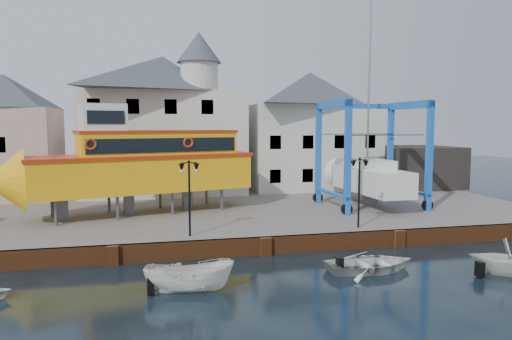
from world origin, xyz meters
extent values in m
plane|color=black|center=(0.00, 0.00, 0.00)|extent=(140.00, 140.00, 0.00)
cube|color=#64605E|center=(0.00, 11.00, 0.50)|extent=(44.00, 22.00, 1.00)
cube|color=brown|center=(0.00, 0.12, 0.50)|extent=(44.00, 0.25, 1.00)
cube|color=brown|center=(-8.00, -0.05, 0.50)|extent=(0.60, 0.36, 1.00)
cube|color=brown|center=(0.00, -0.05, 0.50)|extent=(0.60, 0.36, 1.00)
cube|color=brown|center=(8.00, -0.05, 0.50)|extent=(0.60, 0.36, 1.00)
cube|color=tan|center=(-18.00, 18.00, 4.75)|extent=(8.00, 7.00, 7.50)
pyramid|color=#3E4349|center=(-18.00, 18.00, 9.90)|extent=(8.00, 7.00, 2.80)
cube|color=black|center=(-17.50, 14.54, 2.60)|extent=(1.00, 0.08, 1.20)
cube|color=silver|center=(-5.00, 18.50, 5.50)|extent=(14.00, 8.00, 9.00)
pyramid|color=#3E4349|center=(-5.00, 18.50, 11.60)|extent=(14.00, 8.00, 3.20)
cube|color=black|center=(-10.50, 14.54, 2.60)|extent=(1.00, 0.08, 1.20)
cube|color=black|center=(-7.50, 14.54, 2.60)|extent=(1.00, 0.08, 1.20)
cube|color=black|center=(-4.50, 14.54, 2.60)|extent=(1.00, 0.08, 1.20)
cube|color=black|center=(-1.50, 14.54, 2.60)|extent=(1.00, 0.08, 1.20)
cube|color=black|center=(-10.50, 14.54, 5.60)|extent=(1.00, 0.08, 1.20)
cube|color=black|center=(-7.50, 14.54, 5.60)|extent=(1.00, 0.08, 1.20)
cube|color=black|center=(-4.50, 14.54, 5.60)|extent=(1.00, 0.08, 1.20)
cube|color=black|center=(-1.50, 14.54, 5.60)|extent=(1.00, 0.08, 1.20)
cube|color=black|center=(-10.50, 14.54, 8.60)|extent=(1.00, 0.08, 1.20)
cube|color=black|center=(-7.50, 14.54, 8.60)|extent=(1.00, 0.08, 1.20)
cube|color=black|center=(-4.50, 14.54, 8.60)|extent=(1.00, 0.08, 1.20)
cube|color=black|center=(-1.50, 14.54, 8.60)|extent=(1.00, 0.08, 1.20)
cylinder|color=silver|center=(-2.00, 16.10, 11.20)|extent=(3.20, 3.20, 2.40)
cone|color=#3E4349|center=(-2.00, 16.10, 13.70)|extent=(3.80, 3.80, 2.60)
cube|color=silver|center=(9.00, 19.00, 5.00)|extent=(12.00, 8.00, 8.00)
pyramid|color=#3E4349|center=(9.00, 19.00, 10.60)|extent=(12.00, 8.00, 3.20)
cube|color=black|center=(4.50, 15.04, 2.60)|extent=(1.00, 0.08, 1.20)
cube|color=black|center=(7.50, 15.04, 2.60)|extent=(1.00, 0.08, 1.20)
cube|color=black|center=(10.50, 15.04, 2.60)|extent=(1.00, 0.08, 1.20)
cube|color=black|center=(13.50, 15.04, 2.60)|extent=(1.00, 0.08, 1.20)
cube|color=black|center=(4.50, 15.04, 5.60)|extent=(1.00, 0.08, 1.20)
cube|color=black|center=(7.50, 15.04, 5.60)|extent=(1.00, 0.08, 1.20)
cube|color=black|center=(10.50, 15.04, 5.60)|extent=(1.00, 0.08, 1.20)
cube|color=black|center=(13.50, 15.04, 5.60)|extent=(1.00, 0.08, 1.20)
cube|color=black|center=(19.00, 17.00, 3.00)|extent=(8.00, 7.00, 4.00)
cylinder|color=black|center=(-4.00, 1.20, 3.00)|extent=(0.12, 0.12, 4.00)
cube|color=black|center=(-4.00, 1.20, 5.05)|extent=(0.90, 0.06, 0.06)
sphere|color=black|center=(-4.00, 1.20, 5.12)|extent=(0.16, 0.16, 0.16)
cone|color=black|center=(-4.40, 1.20, 4.78)|extent=(0.32, 0.32, 0.45)
sphere|color=white|center=(-4.40, 1.20, 4.60)|extent=(0.18, 0.18, 0.18)
cone|color=black|center=(-3.60, 1.20, 4.78)|extent=(0.32, 0.32, 0.45)
sphere|color=white|center=(-3.60, 1.20, 4.60)|extent=(0.18, 0.18, 0.18)
cylinder|color=black|center=(6.00, 1.20, 3.00)|extent=(0.12, 0.12, 4.00)
cube|color=black|center=(6.00, 1.20, 5.05)|extent=(0.90, 0.06, 0.06)
sphere|color=black|center=(6.00, 1.20, 5.12)|extent=(0.16, 0.16, 0.16)
cone|color=black|center=(5.60, 1.20, 4.78)|extent=(0.32, 0.32, 0.45)
sphere|color=white|center=(5.60, 1.20, 4.60)|extent=(0.18, 0.18, 0.18)
cone|color=black|center=(6.40, 1.20, 4.78)|extent=(0.32, 0.32, 0.45)
sphere|color=white|center=(6.40, 1.20, 4.60)|extent=(0.18, 0.18, 0.18)
cylinder|color=#59595E|center=(-11.77, 5.58, 1.79)|extent=(0.25, 0.25, 1.57)
cylinder|color=#59595E|center=(-12.57, 8.40, 1.79)|extent=(0.25, 0.25, 1.57)
cylinder|color=#59595E|center=(-8.24, 6.58, 1.79)|extent=(0.25, 0.25, 1.57)
cylinder|color=#59595E|center=(-9.04, 9.41, 1.79)|extent=(0.25, 0.25, 1.57)
cylinder|color=#59595E|center=(-4.71, 7.59, 1.79)|extent=(0.25, 0.25, 1.57)
cylinder|color=#59595E|center=(-5.51, 10.41, 1.79)|extent=(0.25, 0.25, 1.57)
cylinder|color=#59595E|center=(-1.18, 8.59, 1.79)|extent=(0.25, 0.25, 1.57)
cylinder|color=#59595E|center=(-1.98, 11.41, 1.79)|extent=(0.25, 0.25, 1.57)
cube|color=#59595E|center=(-11.67, 7.13, 1.79)|extent=(0.75, 0.68, 1.57)
cube|color=#59595E|center=(-7.63, 8.28, 1.79)|extent=(0.75, 0.68, 1.57)
cube|color=#59595E|center=(-3.60, 9.43, 1.79)|extent=(0.75, 0.68, 1.57)
cube|color=#FFB60F|center=(-6.62, 8.57, 3.73)|extent=(15.21, 7.85, 2.31)
cone|color=#FFB60F|center=(-14.79, 6.25, 3.73)|extent=(3.31, 4.46, 3.98)
cube|color=#B82D0D|center=(-6.62, 8.57, 4.98)|extent=(15.55, 8.09, 0.23)
cube|color=#FFB60F|center=(-5.62, 8.85, 5.72)|extent=(11.06, 6.30, 1.68)
cube|color=black|center=(-5.12, 7.11, 5.77)|extent=(9.70, 2.81, 0.94)
cube|color=black|center=(-6.11, 10.60, 5.77)|extent=(9.70, 2.81, 0.94)
cube|color=#B82D0D|center=(-5.62, 8.85, 6.65)|extent=(11.29, 6.45, 0.19)
cube|color=white|center=(-9.15, 7.85, 7.51)|extent=(3.37, 3.37, 1.91)
cube|color=black|center=(-8.76, 6.51, 7.59)|extent=(2.22, 0.68, 0.84)
torus|color=#B82D0D|center=(-9.64, 5.77, 5.93)|extent=(0.75, 0.34, 0.73)
torus|color=#B82D0D|center=(-3.59, 7.49, 5.93)|extent=(0.75, 0.34, 0.73)
cube|color=#115EAC|center=(6.88, 4.93, 4.90)|extent=(0.40, 0.40, 7.80)
cylinder|color=black|center=(6.88, 4.93, 1.39)|extent=(0.79, 0.31, 0.78)
cube|color=#115EAC|center=(6.69, 10.11, 4.90)|extent=(0.40, 0.40, 7.80)
cylinder|color=black|center=(6.69, 10.11, 1.39)|extent=(0.79, 0.31, 0.78)
cube|color=#115EAC|center=(13.17, 5.17, 4.90)|extent=(0.40, 0.40, 7.80)
cylinder|color=black|center=(13.17, 5.17, 1.39)|extent=(0.79, 0.31, 0.78)
cube|color=#115EAC|center=(12.97, 10.34, 4.90)|extent=(0.40, 0.40, 7.80)
cylinder|color=black|center=(12.97, 10.34, 1.39)|extent=(0.79, 0.31, 0.78)
cube|color=#115EAC|center=(6.78, 7.52, 8.60)|extent=(0.60, 5.58, 0.55)
cube|color=#115EAC|center=(6.78, 7.52, 2.11)|extent=(0.48, 5.58, 0.23)
cube|color=#115EAC|center=(13.07, 7.76, 8.60)|extent=(0.60, 5.58, 0.55)
cube|color=#115EAC|center=(13.07, 7.76, 2.11)|extent=(0.48, 5.58, 0.23)
cube|color=#115EAC|center=(9.83, 10.23, 8.60)|extent=(6.69, 0.64, 0.39)
cube|color=white|center=(9.93, 7.64, 3.00)|extent=(2.88, 8.44, 1.78)
cone|color=white|center=(9.74, 12.59, 3.00)|extent=(2.63, 1.88, 2.56)
cube|color=#59595E|center=(9.93, 7.64, 1.72)|extent=(0.34, 2.01, 0.78)
cube|color=white|center=(9.95, 7.08, 4.23)|extent=(1.91, 3.41, 0.67)
cylinder|color=#99999E|center=(9.91, 8.19, 10.02)|extent=(0.17, 0.17, 12.25)
cube|color=black|center=(10.00, 5.63, 6.40)|extent=(6.08, 0.35, 0.05)
cube|color=black|center=(9.85, 9.64, 6.40)|extent=(6.08, 0.35, 0.05)
imported|color=white|center=(-4.46, -4.63, 0.00)|extent=(3.99, 1.88, 1.49)
imported|color=white|center=(4.41, -3.63, 0.00)|extent=(4.50, 3.25, 0.92)
imported|color=white|center=(10.52, -5.68, 0.00)|extent=(4.60, 4.47, 1.85)
camera|label=1|loc=(-5.70, -23.67, 7.08)|focal=32.00mm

